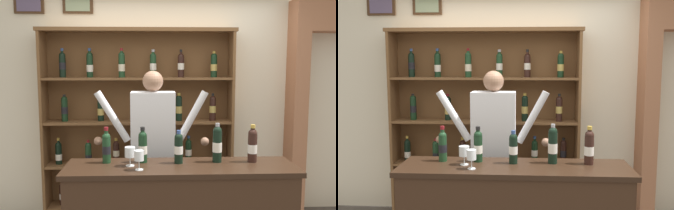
# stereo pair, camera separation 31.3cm
# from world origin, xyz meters

# --- Properties ---
(back_wall) EXTENTS (12.00, 0.19, 3.54)m
(back_wall) POSITION_xyz_m (-0.00, 1.49, 1.77)
(back_wall) COLOR beige
(back_wall) RESTS_ON ground
(wine_shelf) EXTENTS (2.17, 0.32, 2.16)m
(wine_shelf) POSITION_xyz_m (-0.35, 1.28, 1.14)
(wine_shelf) COLOR brown
(wine_shelf) RESTS_ON ground
(shopkeeper) EXTENTS (1.10, 0.22, 1.71)m
(shopkeeper) POSITION_xyz_m (-0.19, 0.58, 1.05)
(shopkeeper) COLOR #2D3347
(shopkeeper) RESTS_ON ground
(tasting_bottle_vin_santo) EXTENTS (0.07, 0.07, 0.30)m
(tasting_bottle_vin_santo) POSITION_xyz_m (-0.57, 0.10, 1.10)
(tasting_bottle_vin_santo) COLOR #19381E
(tasting_bottle_vin_santo) RESTS_ON tasting_counter
(tasting_bottle_super_tuscan) EXTENTS (0.07, 0.07, 0.30)m
(tasting_bottle_super_tuscan) POSITION_xyz_m (-0.27, 0.10, 1.10)
(tasting_bottle_super_tuscan) COLOR black
(tasting_bottle_super_tuscan) RESTS_ON tasting_counter
(tasting_bottle_prosecco) EXTENTS (0.07, 0.07, 0.27)m
(tasting_bottle_prosecco) POSITION_xyz_m (0.02, 0.07, 1.10)
(tasting_bottle_prosecco) COLOR black
(tasting_bottle_prosecco) RESTS_ON tasting_counter
(tasting_bottle_riserva) EXTENTS (0.08, 0.08, 0.32)m
(tasting_bottle_riserva) POSITION_xyz_m (0.34, 0.09, 1.12)
(tasting_bottle_riserva) COLOR black
(tasting_bottle_riserva) RESTS_ON tasting_counter
(tasting_bottle_chianti) EXTENTS (0.08, 0.08, 0.31)m
(tasting_bottle_chianti) POSITION_xyz_m (0.63, 0.08, 1.11)
(tasting_bottle_chianti) COLOR black
(tasting_bottle_chianti) RESTS_ON tasting_counter
(wine_glass_right) EXTENTS (0.07, 0.07, 0.15)m
(wine_glass_right) POSITION_xyz_m (-0.29, -0.11, 1.07)
(wine_glass_right) COLOR silver
(wine_glass_right) RESTS_ON tasting_counter
(wine_glass_center) EXTENTS (0.08, 0.08, 0.15)m
(wine_glass_center) POSITION_xyz_m (-0.37, -0.00, 1.07)
(wine_glass_center) COLOR silver
(wine_glass_center) RESTS_ON tasting_counter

